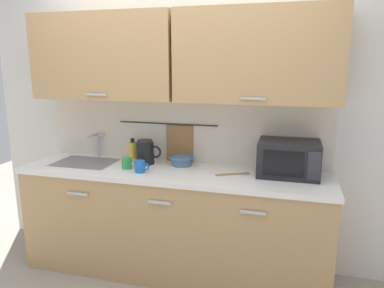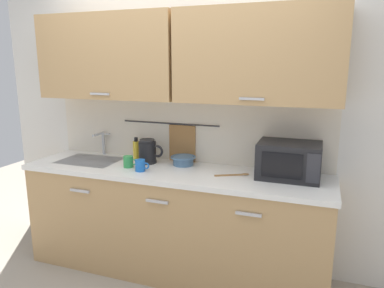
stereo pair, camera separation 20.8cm
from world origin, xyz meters
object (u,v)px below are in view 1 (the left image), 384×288
Objects in this scene: mug_near_sink at (140,166)px; mug_by_kettle at (127,163)px; microwave at (289,158)px; electric_kettle at (146,152)px; mixing_bowl at (182,160)px; dish_soap_bottle at (133,150)px; wooden_spoon at (237,174)px.

mug_near_sink is 1.00× the size of mug_by_kettle.
microwave is 1.29m from mug_by_kettle.
electric_kettle reaches higher than mixing_bowl.
dish_soap_bottle reaches higher than mug_near_sink.
wooden_spoon is (0.49, -0.14, -0.04)m from mixing_bowl.
mug_by_kettle reaches higher than wooden_spoon.
mixing_bowl is at bearing 28.33° from mug_by_kettle.
mug_by_kettle is (-1.28, -0.17, -0.09)m from microwave.
microwave is 1.78× the size of wooden_spoon.
electric_kettle reaches higher than dish_soap_bottle.
mug_by_kettle is at bearing -172.60° from microwave.
microwave reaches higher than electric_kettle.
microwave reaches higher than wooden_spoon.
wooden_spoon is (-0.38, -0.09, -0.13)m from microwave.
mug_by_kettle reaches higher than mixing_bowl.
mug_by_kettle is at bearing 155.37° from mug_near_sink.
mug_by_kettle is (0.07, -0.27, -0.04)m from dish_soap_bottle.
mixing_bowl reaches higher than wooden_spoon.
mixing_bowl is at bearing -6.49° from dish_soap_bottle.
electric_kettle is 0.32m from mixing_bowl.
electric_kettle is (-1.19, 0.01, -0.03)m from microwave.
dish_soap_bottle is at bearing 104.90° from mug_by_kettle.
electric_kettle reaches higher than wooden_spoon.
mug_near_sink reaches higher than wooden_spoon.
wooden_spoon is (0.75, 0.15, -0.04)m from mug_near_sink.
electric_kettle is at bearing -173.36° from mixing_bowl.
electric_kettle is 0.21m from mug_by_kettle.
mug_near_sink is 0.16m from mug_by_kettle.
electric_kettle is 1.89× the size of mug_near_sink.
electric_kettle is at bearing 172.87° from wooden_spoon.
microwave reaches higher than mixing_bowl.
mixing_bowl is (-0.87, 0.05, -0.09)m from microwave.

